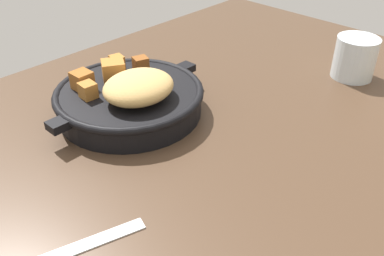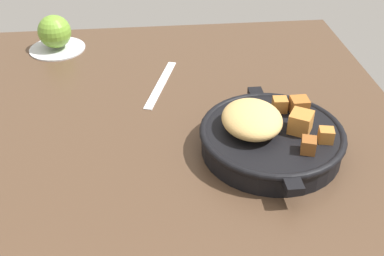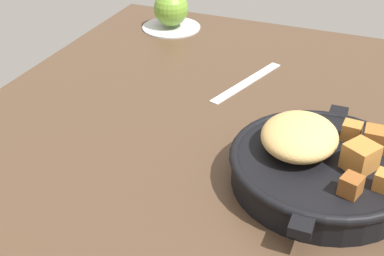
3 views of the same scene
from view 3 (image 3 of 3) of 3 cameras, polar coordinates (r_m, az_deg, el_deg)
The scene contains 5 objects.
ground_plane at distance 66.05cm, azimuth 1.42°, elevation -5.92°, with size 109.49×79.11×2.40cm, color #473323.
cast_iron_skillet at distance 64.02cm, azimuth 14.03°, elevation -3.86°, with size 26.87×22.57×7.76cm.
saucer_plate at distance 109.50cm, azimuth -2.31°, elevation 11.20°, with size 12.16×12.16×0.60cm, color #B7BABF.
red_apple at distance 108.17cm, azimuth -2.35°, elevation 13.11°, with size 7.14×7.14×7.14cm, color olive.
butter_knife at distance 87.07cm, azimuth 6.14°, elevation 5.14°, with size 18.51×1.60×0.36cm, color silver.
Camera 3 is at (-48.66, -18.12, 39.63)cm, focal length 47.99 mm.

